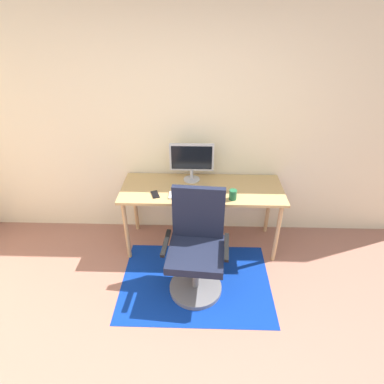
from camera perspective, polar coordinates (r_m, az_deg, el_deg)
The scene contains 9 objects.
wall_back at distance 3.47m, azimuth -0.92°, elevation 11.67°, with size 6.00×0.10×2.60m, color beige.
area_rug at distance 3.36m, azimuth 0.69°, elevation -15.95°, with size 1.51×1.08×0.01m, color navy.
desk at distance 3.39m, azimuth 1.82°, elevation -0.30°, with size 1.73×0.63×0.77m.
monitor at distance 3.38m, azimuth -0.06°, elevation 6.02°, with size 0.48×0.18×0.43m.
keyboard at distance 3.20m, azimuth -0.36°, elevation -0.63°, with size 0.43×0.13×0.02m, color white.
computer_mouse at distance 3.25m, azimuth 5.28°, elevation -0.13°, with size 0.06×0.10×0.03m, color black.
coffee_cup at distance 3.16m, azimuth 7.45°, elevation -0.50°, with size 0.08×0.08×0.10m, color #1C6039.
cell_phone at distance 3.25m, azimuth -6.73°, elevation -0.44°, with size 0.07×0.14×0.01m, color black.
office_chair at distance 3.02m, azimuth 0.83°, elevation -10.66°, with size 0.62×0.55×1.06m.
Camera 1 is at (0.15, -1.07, 2.48)m, focal length 29.33 mm.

